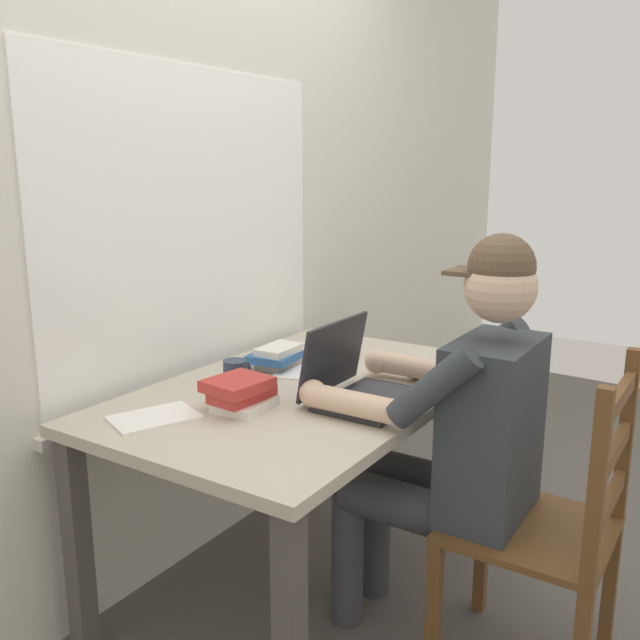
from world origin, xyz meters
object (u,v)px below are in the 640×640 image
object	(u,v)px
wooden_chair	(551,529)
book_stack_side	(241,393)
desk	(306,413)
coffee_mug_white	(347,347)
computer_mouse	(424,374)
book_stack_main	(278,356)
seated_person	(455,429)
laptop	(357,382)
coffee_mug_dark	(236,374)

from	to	relation	value
wooden_chair	book_stack_side	distance (m)	0.92
desk	book_stack_side	distance (m)	0.31
coffee_mug_white	book_stack_side	bearing A→B (deg)	-179.31
wooden_chair	computer_mouse	world-z (taller)	wooden_chair
wooden_chair	computer_mouse	size ratio (longest dim) A/B	9.26
wooden_chair	book_stack_side	size ratio (longest dim) A/B	4.58
wooden_chair	book_stack_main	world-z (taller)	wooden_chair
computer_mouse	book_stack_main	bearing A→B (deg)	107.58
seated_person	wooden_chair	world-z (taller)	seated_person
coffee_mug_white	book_stack_side	xyz separation A→B (m)	(-0.60, -0.01, 0.00)
laptop	book_stack_main	xyz separation A→B (m)	(0.14, 0.39, -0.01)
laptop	coffee_mug_dark	size ratio (longest dim) A/B	2.93
book_stack_main	computer_mouse	bearing A→B (deg)	-72.42
laptop	coffee_mug_white	bearing A→B (deg)	34.56
seated_person	coffee_mug_dark	xyz separation A→B (m)	(-0.16, 0.66, 0.09)
desk	seated_person	bearing A→B (deg)	-87.18
seated_person	computer_mouse	bearing A→B (deg)	40.37
book_stack_main	book_stack_side	world-z (taller)	book_stack_side
seated_person	book_stack_side	xyz separation A→B (m)	(-0.29, 0.53, 0.09)
laptop	book_stack_main	distance (m)	0.42
laptop	computer_mouse	distance (m)	0.31
desk	book_stack_main	distance (m)	0.26
laptop	computer_mouse	bearing A→B (deg)	-16.47
wooden_chair	book_stack_main	xyz separation A→B (m)	(0.10, 0.97, 0.31)
book_stack_main	seated_person	bearing A→B (deg)	-97.93
computer_mouse	coffee_mug_dark	xyz separation A→B (m)	(-0.41, 0.45, 0.03)
wooden_chair	coffee_mug_white	size ratio (longest dim) A/B	7.75
desk	computer_mouse	bearing A→B (deg)	-46.12
book_stack_main	book_stack_side	distance (m)	0.42
computer_mouse	coffee_mug_white	bearing A→B (deg)	79.40
desk	book_stack_main	size ratio (longest dim) A/B	6.25
desk	wooden_chair	size ratio (longest dim) A/B	1.43
wooden_chair	laptop	xyz separation A→B (m)	(-0.04, 0.58, 0.32)
coffee_mug_dark	book_stack_main	bearing A→B (deg)	5.84
wooden_chair	seated_person	bearing A→B (deg)	90.00
coffee_mug_white	coffee_mug_dark	size ratio (longest dim) A/B	1.06
laptop	book_stack_side	world-z (taller)	laptop
seated_person	book_stack_main	distance (m)	0.70
laptop	book_stack_main	world-z (taller)	laptop
wooden_chair	book_stack_main	bearing A→B (deg)	84.34
desk	coffee_mug_dark	size ratio (longest dim) A/B	11.72
desk	book_stack_side	world-z (taller)	book_stack_side
coffee_mug_dark	book_stack_main	xyz separation A→B (m)	(0.26, 0.03, -0.01)
desk	coffee_mug_white	distance (m)	0.36
seated_person	coffee_mug_white	bearing A→B (deg)	60.19
seated_person	book_stack_main	world-z (taller)	seated_person
wooden_chair	coffee_mug_white	xyz separation A→B (m)	(0.31, 0.82, 0.31)
seated_person	book_stack_main	xyz separation A→B (m)	(0.10, 0.69, 0.08)
computer_mouse	book_stack_side	world-z (taller)	book_stack_side
wooden_chair	computer_mouse	distance (m)	0.62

